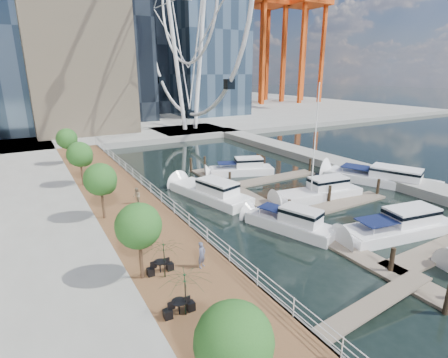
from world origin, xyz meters
TOP-DOWN VIEW (x-y plane):
  - ground at (0.00, 0.00)m, footprint 520.00×520.00m
  - boardwalk at (-9.00, 15.00)m, footprint 6.00×60.00m
  - seawall at (-6.00, 15.00)m, footprint 0.25×60.00m
  - land_far at (0.00, 102.00)m, footprint 200.00×114.00m
  - breakwater at (20.00, 20.00)m, footprint 4.00×60.00m
  - pier at (14.00, 52.00)m, footprint 14.00×12.00m
  - railing at (-6.10, 15.00)m, footprint 0.10×60.00m
  - floating_docks at (7.97, 9.98)m, footprint 16.00×34.00m
  - port_cranes at (67.67, 95.67)m, footprint 40.00×52.00m
  - street_trees at (-11.40, 14.00)m, footprint 2.60×42.60m
  - cafe_tables at (-10.40, -2.00)m, footprint 2.50×13.70m
  - yacht_foreground at (8.41, 1.20)m, footprint 11.06×4.71m
  - pedestrian_near at (-7.88, 3.31)m, footprint 0.72×0.63m
  - pedestrian_mid at (-8.14, 15.74)m, footprint 0.60×0.76m
  - pedestrian_far at (-8.96, 33.94)m, footprint 1.24×0.91m
  - moored_yachts at (9.11, 10.31)m, footprint 26.37×31.45m
  - cafe_seating at (-10.28, -0.83)m, footprint 3.54×10.51m

SIDE VIEW (x-z plane):
  - ground at x=0.00m, z-range 0.00..0.00m
  - yacht_foreground at x=8.41m, z-range -1.07..1.07m
  - moored_yachts at x=9.11m, z-range -5.75..5.75m
  - floating_docks at x=7.97m, z-range -0.81..1.79m
  - boardwalk at x=-9.00m, z-range 0.00..1.00m
  - seawall at x=-6.00m, z-range 0.00..1.00m
  - land_far at x=0.00m, z-range 0.00..1.00m
  - breakwater at x=20.00m, z-range 0.00..1.00m
  - pier at x=14.00m, z-range 0.00..1.00m
  - cafe_tables at x=-10.40m, z-range 1.00..1.74m
  - railing at x=-6.10m, z-range 1.00..2.05m
  - pedestrian_mid at x=-8.14m, z-range 1.00..2.52m
  - pedestrian_near at x=-7.88m, z-range 1.00..2.67m
  - pedestrian_far at x=-8.96m, z-range 1.00..2.96m
  - cafe_seating at x=-10.28m, z-range 0.93..3.47m
  - street_trees at x=-11.40m, z-range 1.99..6.59m
  - port_cranes at x=67.67m, z-range 1.00..39.00m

